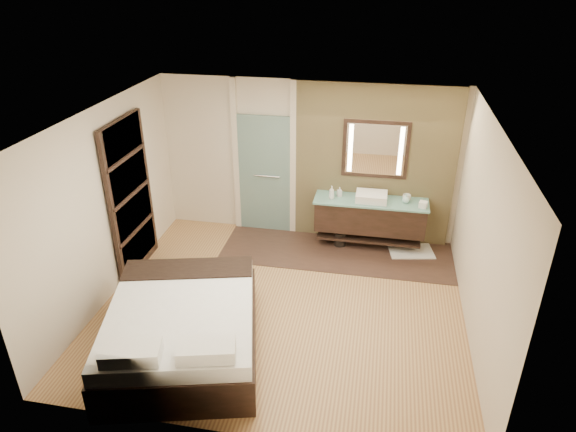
% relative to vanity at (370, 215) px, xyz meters
% --- Properties ---
extents(floor, '(5.00, 5.00, 0.00)m').
position_rel_vanity_xyz_m(floor, '(-1.10, -1.92, -0.58)').
color(floor, '#935F3D').
rests_on(floor, ground).
extents(tile_strip, '(3.80, 1.30, 0.01)m').
position_rel_vanity_xyz_m(tile_strip, '(-0.50, -0.32, -0.57)').
color(tile_strip, '#38251E').
rests_on(tile_strip, floor).
extents(stone_wall, '(2.60, 0.08, 2.70)m').
position_rel_vanity_xyz_m(stone_wall, '(0.00, 0.29, 0.77)').
color(stone_wall, tan).
rests_on(stone_wall, floor).
extents(vanity, '(1.85, 0.55, 0.88)m').
position_rel_vanity_xyz_m(vanity, '(0.00, 0.00, 0.00)').
color(vanity, black).
rests_on(vanity, stone_wall).
extents(mirror_unit, '(1.06, 0.04, 0.96)m').
position_rel_vanity_xyz_m(mirror_unit, '(0.00, 0.24, 1.07)').
color(mirror_unit, black).
rests_on(mirror_unit, stone_wall).
extents(frosted_door, '(1.10, 0.12, 2.70)m').
position_rel_vanity_xyz_m(frosted_door, '(-1.85, 0.28, 0.56)').
color(frosted_door, '#A8D4CA').
rests_on(frosted_door, floor).
extents(shoji_partition, '(0.06, 1.20, 2.40)m').
position_rel_vanity_xyz_m(shoji_partition, '(-3.53, -1.32, 0.63)').
color(shoji_partition, black).
rests_on(shoji_partition, floor).
extents(bed, '(2.24, 2.56, 0.85)m').
position_rel_vanity_xyz_m(bed, '(-2.11, -3.08, -0.23)').
color(bed, black).
rests_on(bed, floor).
extents(bath_mat, '(0.80, 0.62, 0.02)m').
position_rel_vanity_xyz_m(bath_mat, '(0.72, -0.08, -0.56)').
color(bath_mat, silver).
rests_on(bath_mat, floor).
extents(waste_bin, '(0.21, 0.21, 0.26)m').
position_rel_vanity_xyz_m(waste_bin, '(-0.47, -0.07, -0.45)').
color(waste_bin, black).
rests_on(waste_bin, floor).
extents(tissue_box, '(0.15, 0.15, 0.10)m').
position_rel_vanity_xyz_m(tissue_box, '(0.82, -0.13, 0.33)').
color(tissue_box, white).
rests_on(tissue_box, vanity).
extents(soap_bottle_a, '(0.11, 0.11, 0.22)m').
position_rel_vanity_xyz_m(soap_bottle_a, '(-0.65, -0.07, 0.40)').
color(soap_bottle_a, white).
rests_on(soap_bottle_a, vanity).
extents(soap_bottle_b, '(0.09, 0.09, 0.16)m').
position_rel_vanity_xyz_m(soap_bottle_b, '(-0.53, 0.05, 0.36)').
color(soap_bottle_b, '#B2B2B2').
rests_on(soap_bottle_b, vanity).
extents(soap_bottle_c, '(0.15, 0.15, 0.15)m').
position_rel_vanity_xyz_m(soap_bottle_c, '(0.55, -0.00, 0.36)').
color(soap_bottle_c, silver).
rests_on(soap_bottle_c, vanity).
extents(cup, '(0.17, 0.17, 0.11)m').
position_rel_vanity_xyz_m(cup, '(0.57, 0.09, 0.34)').
color(cup, silver).
rests_on(cup, vanity).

